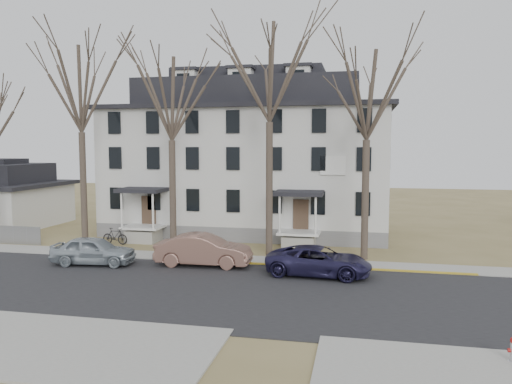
% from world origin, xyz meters
% --- Properties ---
extents(ground, '(120.00, 120.00, 0.00)m').
position_xyz_m(ground, '(0.00, 0.00, 0.00)').
color(ground, olive).
rests_on(ground, ground).
extents(main_road, '(120.00, 10.00, 0.04)m').
position_xyz_m(main_road, '(0.00, 2.00, 0.00)').
color(main_road, '#27272A').
rests_on(main_road, ground).
extents(far_sidewalk, '(120.00, 2.00, 0.08)m').
position_xyz_m(far_sidewalk, '(0.00, 8.00, 0.00)').
color(far_sidewalk, '#A09F97').
rests_on(far_sidewalk, ground).
extents(yellow_curb, '(14.00, 0.25, 0.06)m').
position_xyz_m(yellow_curb, '(5.00, 7.10, 0.00)').
color(yellow_curb, gold).
rests_on(yellow_curb, ground).
extents(boarding_house, '(20.80, 12.36, 12.05)m').
position_xyz_m(boarding_house, '(-2.00, 17.95, 5.38)').
color(boarding_house, slate).
rests_on(boarding_house, ground).
extents(small_house, '(8.70, 8.70, 5.00)m').
position_xyz_m(small_house, '(-22.00, 16.00, 2.25)').
color(small_house, silver).
rests_on(small_house, ground).
extents(tree_far_left, '(8.40, 8.40, 13.72)m').
position_xyz_m(tree_far_left, '(-11.00, 9.80, 10.34)').
color(tree_far_left, '#473B31').
rests_on(tree_far_left, ground).
extents(tree_mid_left, '(7.80, 7.80, 12.74)m').
position_xyz_m(tree_mid_left, '(-5.00, 9.80, 9.60)').
color(tree_mid_left, '#473B31').
rests_on(tree_mid_left, ground).
extents(tree_center, '(9.00, 9.00, 14.70)m').
position_xyz_m(tree_center, '(1.00, 9.80, 11.08)').
color(tree_center, '#473B31').
rests_on(tree_center, ground).
extents(tree_mid_right, '(7.80, 7.80, 12.74)m').
position_xyz_m(tree_mid_right, '(6.50, 9.80, 9.60)').
color(tree_mid_right, '#473B31').
rests_on(tree_mid_right, ground).
extents(car_silver, '(4.65, 2.29, 1.52)m').
position_xyz_m(car_silver, '(-7.82, 5.31, 0.76)').
color(car_silver, '#A7B3BB').
rests_on(car_silver, ground).
extents(car_tan, '(5.16, 1.96, 1.68)m').
position_xyz_m(car_tan, '(-1.92, 6.30, 0.84)').
color(car_tan, '#7F584B').
rests_on(car_tan, ground).
extents(car_navy, '(5.31, 2.72, 1.44)m').
position_xyz_m(car_navy, '(4.28, 5.53, 0.72)').
color(car_navy, '#211E40').
rests_on(car_navy, ground).
extents(bicycle_left, '(1.97, 1.06, 0.98)m').
position_xyz_m(bicycle_left, '(-8.25, 12.26, 0.49)').
color(bicycle_left, black).
rests_on(bicycle_left, ground).
extents(bicycle_right, '(1.82, 0.65, 1.07)m').
position_xyz_m(bicycle_right, '(-9.35, 10.62, 0.54)').
color(bicycle_right, black).
rests_on(bicycle_right, ground).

